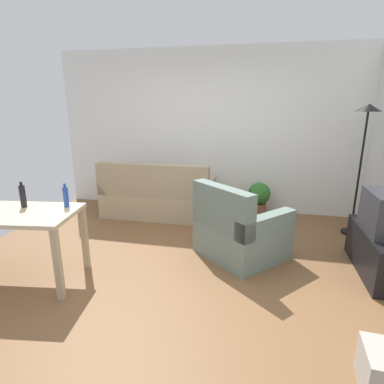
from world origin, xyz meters
TOP-DOWN VIEW (x-y plane):
  - ground_plane at (0.00, 0.00)m, footprint 5.20×4.40m
  - wall_rear at (0.00, 2.20)m, footprint 5.20×0.10m
  - couch at (-0.71, 1.59)m, footprint 1.80×0.84m
  - tv_stand at (2.25, 0.31)m, footprint 0.44×1.10m
  - torchiere_lamp at (2.25, 1.44)m, footprint 0.32×0.32m
  - desk at (-1.48, -0.64)m, footprint 1.29×0.86m
  - potted_plant at (0.93, 1.90)m, footprint 0.36×0.36m
  - armchair at (0.70, 0.40)m, footprint 1.23×1.23m
  - bottle_dark at (-1.49, -0.48)m, footprint 0.06×0.06m
  - bottle_blue at (-1.06, -0.38)m, footprint 0.05×0.05m

SIDE VIEW (x-z plane):
  - ground_plane at x=0.00m, z-range -0.02..0.00m
  - tv_stand at x=2.25m, z-range 0.00..0.48m
  - couch at x=-0.71m, z-range -0.15..0.77m
  - armchair at x=0.70m, z-range -0.14..0.78m
  - potted_plant at x=0.93m, z-range 0.05..0.62m
  - desk at x=-1.48m, z-range 0.27..1.03m
  - bottle_blue at x=-1.06m, z-range 0.74..1.00m
  - bottle_dark at x=-1.49m, z-range 0.74..1.02m
  - wall_rear at x=0.00m, z-range 0.00..2.70m
  - torchiere_lamp at x=2.25m, z-range 0.51..2.32m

